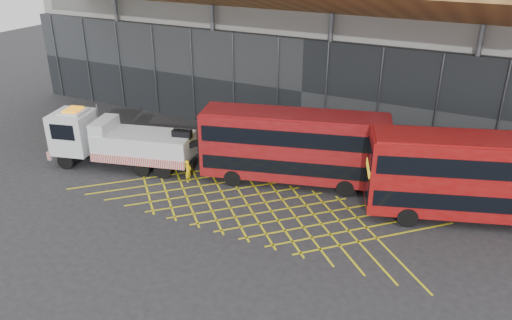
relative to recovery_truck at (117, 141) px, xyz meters
The scene contains 7 objects.
ground_plane 7.89m from the recovery_truck, ahead, with size 120.00×120.00×0.00m, color #252527.
road_markings 11.01m from the recovery_truck, ahead, with size 23.16×7.16×0.01m.
construction_building 21.19m from the recovery_truck, 61.51° to the left, with size 55.00×23.97×18.00m.
recovery_truck is the anchor object (origin of this frame).
bus_towed 12.48m from the recovery_truck, 15.05° to the left, with size 12.31×5.92×4.90m.
bus_second 23.63m from the recovery_truck, ahead, with size 12.82×6.87×5.13m.
worker 5.87m from the recovery_truck, ahead, with size 0.55×0.36×1.52m, color yellow.
Camera 1 is at (15.71, -23.56, 15.39)m, focal length 35.00 mm.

